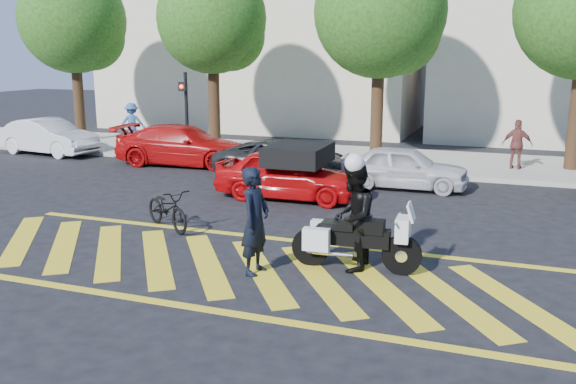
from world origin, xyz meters
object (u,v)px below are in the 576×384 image
(officer_bike, at_px, (255,221))
(police_motorcycle, at_px, (354,239))
(bicycle, at_px, (167,209))
(parked_mid_left, at_px, (285,160))
(parked_mid_right, at_px, (404,167))
(parked_left, at_px, (183,145))
(red_convertible, at_px, (289,174))
(officer_moto, at_px, (353,217))
(parked_far_left, at_px, (49,137))

(officer_bike, relative_size, police_motorcycle, 0.81)
(bicycle, bearing_deg, parked_mid_left, 26.67)
(officer_bike, height_order, parked_mid_right, officer_bike)
(parked_left, xyz_separation_m, parked_mid_left, (4.25, -1.16, -0.09))
(red_convertible, xyz_separation_m, parked_left, (-5.23, 3.51, 0.03))
(bicycle, bearing_deg, officer_moto, -71.94)
(parked_mid_right, bearing_deg, red_convertible, 129.87)
(officer_bike, height_order, officer_moto, officer_moto)
(police_motorcycle, distance_m, parked_left, 11.71)
(officer_bike, bearing_deg, bicycle, 60.52)
(police_motorcycle, relative_size, parked_far_left, 0.57)
(bicycle, distance_m, parked_far_left, 12.28)
(bicycle, xyz_separation_m, police_motorcycle, (4.56, -1.13, 0.11))
(police_motorcycle, xyz_separation_m, red_convertible, (-3.02, 4.81, 0.10))
(police_motorcycle, relative_size, red_convertible, 0.60)
(officer_moto, bearing_deg, parked_mid_right, 179.37)
(officer_moto, bearing_deg, police_motorcycle, 80.07)
(officer_bike, distance_m, officer_moto, 1.77)
(officer_moto, distance_m, parked_left, 11.70)
(police_motorcycle, bearing_deg, parked_far_left, 146.25)
(officer_bike, bearing_deg, parked_mid_left, 20.38)
(red_convertible, relative_size, parked_left, 0.82)
(police_motorcycle, relative_size, officer_moto, 1.21)
(police_motorcycle, relative_size, parked_mid_left, 0.54)
(officer_bike, distance_m, parked_mid_left, 8.32)
(red_convertible, distance_m, parked_far_left, 11.92)
(officer_bike, distance_m, parked_mid_right, 8.06)
(officer_bike, height_order, parked_left, officer_bike)
(bicycle, relative_size, police_motorcycle, 0.74)
(officer_bike, height_order, parked_far_left, officer_bike)
(bicycle, distance_m, parked_mid_left, 6.05)
(officer_moto, relative_size, parked_left, 0.41)
(parked_far_left, distance_m, parked_mid_right, 14.11)
(police_motorcycle, distance_m, parked_mid_left, 8.20)
(bicycle, distance_m, officer_moto, 4.72)
(police_motorcycle, xyz_separation_m, parked_mid_right, (-0.30, 7.15, 0.05))
(officer_moto, height_order, red_convertible, officer_moto)
(officer_bike, relative_size, red_convertible, 0.49)
(parked_mid_left, distance_m, parked_mid_right, 3.70)
(parked_far_left, bearing_deg, officer_bike, -119.37)
(red_convertible, xyz_separation_m, parked_far_left, (-11.32, 3.75, 0.01))
(bicycle, xyz_separation_m, officer_moto, (4.55, -1.13, 0.52))
(officer_bike, xyz_separation_m, bicycle, (-2.98, 1.93, -0.50))
(red_convertible, relative_size, parked_mid_left, 0.90)
(officer_moto, distance_m, red_convertible, 5.67)
(parked_left, bearing_deg, bicycle, -158.09)
(police_motorcycle, height_order, red_convertible, red_convertible)
(red_convertible, bearing_deg, police_motorcycle, -148.84)
(parked_mid_right, bearing_deg, parked_left, 80.73)
(bicycle, distance_m, police_motorcycle, 4.70)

